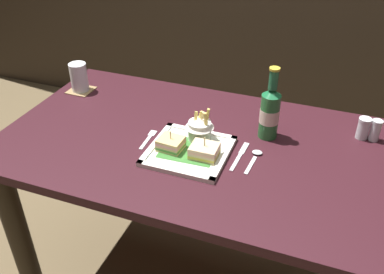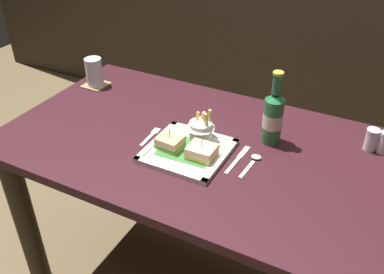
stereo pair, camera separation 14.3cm
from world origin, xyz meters
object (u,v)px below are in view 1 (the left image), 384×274
at_px(sandwich_half_right, 204,151).
at_px(knife, 240,155).
at_px(fries_cup, 200,127).
at_px(beer_bottle, 270,112).
at_px(water_glass, 79,79).
at_px(pepper_shaker, 375,132).
at_px(sandwich_half_left, 171,144).
at_px(fork, 149,138).
at_px(spoon, 255,156).
at_px(dining_table, 195,173).
at_px(square_plate, 189,151).
at_px(salt_shaker, 363,129).

bearing_deg(sandwich_half_right, knife, 29.64).
relative_size(fries_cup, beer_bottle, 0.45).
height_order(water_glass, knife, water_glass).
bearing_deg(pepper_shaker, fries_cup, -158.64).
bearing_deg(pepper_shaker, knife, -148.29).
distance_m(sandwich_half_left, knife, 0.24).
bearing_deg(water_glass, sandwich_half_right, -23.08).
distance_m(beer_bottle, water_glass, 0.83).
distance_m(sandwich_half_left, beer_bottle, 0.36).
bearing_deg(water_glass, fork, -28.57).
distance_m(sandwich_half_right, spoon, 0.17).
height_order(dining_table, square_plate, square_plate).
relative_size(fries_cup, fork, 0.95).
distance_m(water_glass, salt_shaker, 1.14).
xyz_separation_m(sandwich_half_left, knife, (0.23, 0.06, -0.03)).
distance_m(dining_table, water_glass, 0.66).
bearing_deg(salt_shaker, fork, -158.89).
bearing_deg(dining_table, water_glass, 162.07).
bearing_deg(salt_shaker, square_plate, -150.77).
bearing_deg(fries_cup, knife, -12.21).
height_order(square_plate, sandwich_half_right, sandwich_half_right).
distance_m(dining_table, spoon, 0.27).
relative_size(spoon, pepper_shaker, 1.69).
bearing_deg(spoon, knife, -172.95).
bearing_deg(fork, water_glass, 151.43).
xyz_separation_m(sandwich_half_left, fork, (-0.11, 0.04, -0.03)).
relative_size(sandwich_half_left, pepper_shaker, 1.09).
height_order(dining_table, sandwich_half_right, sandwich_half_right).
xyz_separation_m(water_glass, pepper_shaker, (1.18, 0.04, -0.02)).
bearing_deg(sandwich_half_left, square_plate, 13.26).
relative_size(square_plate, sandwich_half_left, 3.06).
xyz_separation_m(knife, spoon, (0.05, 0.01, 0.00)).
relative_size(sandwich_half_right, salt_shaker, 1.15).
bearing_deg(water_glass, fries_cup, -17.01).
bearing_deg(salt_shaker, water_glass, -178.18).
xyz_separation_m(fork, salt_shaker, (0.71, 0.27, 0.03)).
bearing_deg(sandwich_half_right, fork, 168.85).
bearing_deg(salt_shaker, sandwich_half_right, -146.64).
distance_m(dining_table, fork, 0.22).
height_order(sandwich_half_left, knife, sandwich_half_left).
bearing_deg(dining_table, square_plate, -85.49).
height_order(sandwich_half_right, fries_cup, fries_cup).
xyz_separation_m(fries_cup, spoon, (0.21, -0.03, -0.06)).
height_order(sandwich_half_left, pepper_shaker, sandwich_half_left).
bearing_deg(sandwich_half_right, sandwich_half_left, 180.00).
height_order(square_plate, fries_cup, fries_cup).
bearing_deg(sandwich_half_right, spoon, 23.09).
bearing_deg(fork, pepper_shaker, 20.08).
height_order(beer_bottle, pepper_shaker, beer_bottle).
xyz_separation_m(fries_cup, fork, (-0.18, -0.05, -0.06)).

